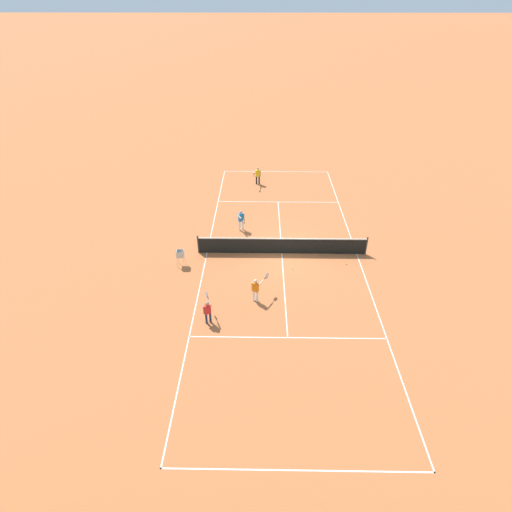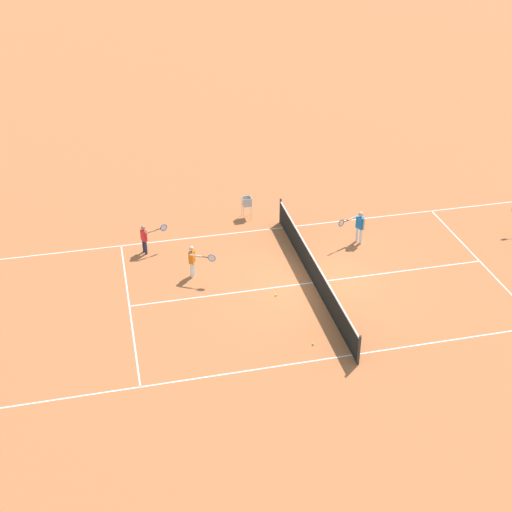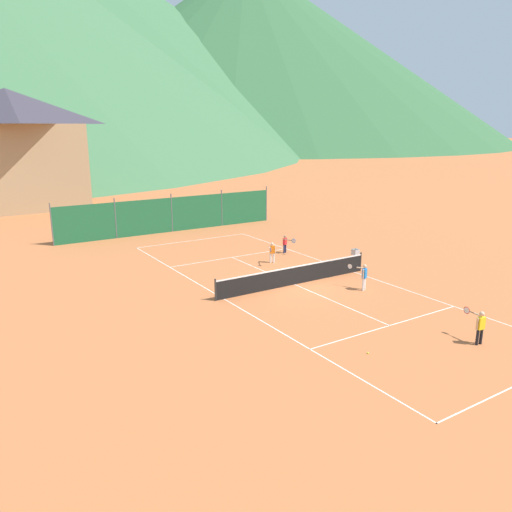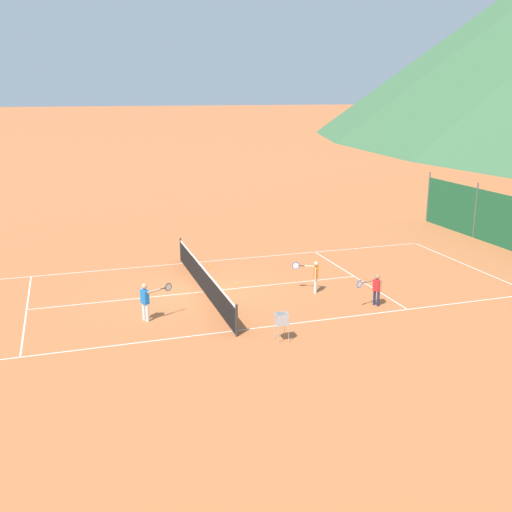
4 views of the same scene
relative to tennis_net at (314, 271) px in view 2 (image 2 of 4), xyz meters
name	(u,v)px [view 2 (image 2 of 4)]	position (x,y,z in m)	size (l,w,h in m)	color
ground_plane	(313,283)	(0.00, 0.00, -0.50)	(600.00, 600.00, 0.00)	#BC6638
court_line_markings	(313,283)	(0.00, 0.00, -0.50)	(8.25, 23.85, 0.01)	white
tennis_net	(314,271)	(0.00, 0.00, 0.00)	(9.18, 0.08, 1.06)	#2D2D2D
player_far_service	(193,259)	(1.35, 4.01, 0.22)	(0.79, 0.88, 1.23)	white
player_near_service	(359,225)	(2.32, -2.49, 0.26)	(0.47, 1.10, 1.31)	white
player_near_baseline	(145,237)	(3.39, 5.50, 0.18)	(0.37, 1.01, 1.16)	#23284C
tennis_ball_mid_court	(313,344)	(-3.36, 1.03, -0.47)	(0.07, 0.07, 0.07)	#CCE033
tennis_ball_far_corner	(276,295)	(-0.50, 1.48, -0.47)	(0.07, 0.07, 0.07)	#CCE033
ball_hopper	(247,203)	(5.31, 1.22, 0.15)	(0.36, 0.36, 0.89)	#B7B7BC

